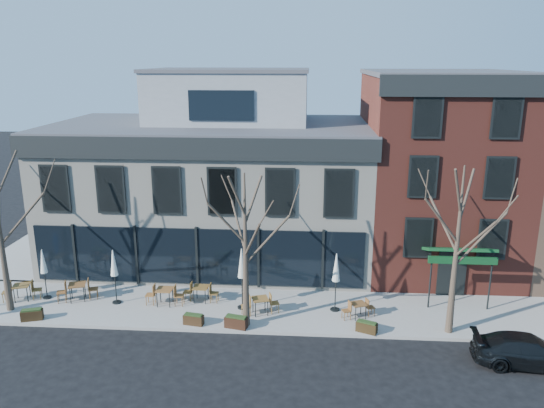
{
  "coord_description": "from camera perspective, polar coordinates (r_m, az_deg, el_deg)",
  "views": [
    {
      "loc": [
        5.68,
        -25.48,
        11.81
      ],
      "look_at": [
        3.75,
        2.0,
        4.23
      ],
      "focal_mm": 35.0,
      "sensor_mm": 36.0,
      "label": 1
    }
  ],
  "objects": [
    {
      "name": "umbrella_4",
      "position": [
        25.26,
        6.92,
        -7.12
      ],
      "size": [
        0.46,
        0.46,
        2.88
      ],
      "color": "black",
      "rests_on": "sidewalk_front"
    },
    {
      "name": "tree_mid",
      "position": [
        23.17,
        -2.86,
        -4.87
      ],
      "size": [
        3.5,
        3.55,
        7.04
      ],
      "color": "#382B21",
      "rests_on": "sidewalk_front"
    },
    {
      "name": "red_brick_building",
      "position": [
        31.93,
        17.22,
        3.55
      ],
      "size": [
        8.2,
        11.78,
        11.18
      ],
      "color": "maroon",
      "rests_on": "ground"
    },
    {
      "name": "cafe_set_5",
      "position": [
        25.4,
        9.27,
        -11.04
      ],
      "size": [
        1.67,
        0.96,
        0.86
      ],
      "color": "brown",
      "rests_on": "sidewalk_front"
    },
    {
      "name": "cafe_set_3",
      "position": [
        26.82,
        -7.66,
        -9.38
      ],
      "size": [
        1.82,
        0.76,
        0.95
      ],
      "color": "brown",
      "rests_on": "sidewalk_front"
    },
    {
      "name": "planter_1",
      "position": [
        24.81,
        -8.44,
        -12.16
      ],
      "size": [
        0.96,
        0.52,
        0.51
      ],
      "color": "black",
      "rests_on": "sidewalk_front"
    },
    {
      "name": "planter_2",
      "position": [
        24.33,
        -3.88,
        -12.53
      ],
      "size": [
        1.08,
        0.63,
        0.57
      ],
      "color": "black",
      "rests_on": "sidewalk_front"
    },
    {
      "name": "ground",
      "position": [
        28.65,
        -7.89,
        -9.11
      ],
      "size": [
        120.0,
        120.0,
        0.0
      ],
      "primitive_type": "plane",
      "color": "black",
      "rests_on": "ground"
    },
    {
      "name": "parked_sedan",
      "position": [
        24.03,
        25.82,
        -14.04
      ],
      "size": [
        4.39,
        2.05,
        1.24
      ],
      "primitive_type": "imported",
      "rotation": [
        0.0,
        0.0,
        1.5
      ],
      "color": "black",
      "rests_on": "ground"
    },
    {
      "name": "umbrella_1",
      "position": [
        26.96,
        -16.65,
        -6.39
      ],
      "size": [
        0.44,
        0.44,
        2.77
      ],
      "color": "black",
      "rests_on": "sidewalk_front"
    },
    {
      "name": "umbrella_3",
      "position": [
        25.28,
        -3.27,
        -6.73
      ],
      "size": [
        0.49,
        0.49,
        3.05
      ],
      "color": "black",
      "rests_on": "sidewalk_front"
    },
    {
      "name": "planter_0",
      "position": [
        27.29,
        -24.41,
        -10.77
      ],
      "size": [
        1.02,
        0.64,
        0.53
      ],
      "color": "black",
      "rests_on": "sidewalk_front"
    },
    {
      "name": "cafe_set_0",
      "position": [
        29.49,
        -25.31,
        -8.4
      ],
      "size": [
        1.92,
        0.98,
        0.99
      ],
      "color": "brown",
      "rests_on": "sidewalk_front"
    },
    {
      "name": "cafe_set_2",
      "position": [
        26.75,
        -11.46,
        -9.55
      ],
      "size": [
        1.91,
        0.77,
        1.01
      ],
      "color": "brown",
      "rests_on": "sidewalk_front"
    },
    {
      "name": "corner_building",
      "position": [
        31.86,
        -6.23,
        2.44
      ],
      "size": [
        18.39,
        10.39,
        11.1
      ],
      "color": "beige",
      "rests_on": "ground"
    },
    {
      "name": "cafe_set_1",
      "position": [
        28.38,
        -20.19,
        -8.68
      ],
      "size": [
        2.04,
        1.12,
        1.05
      ],
      "color": "brown",
      "rests_on": "sidewalk_front"
    },
    {
      "name": "tree_right",
      "position": [
        23.8,
        19.27,
        -4.61
      ],
      "size": [
        3.72,
        3.77,
        7.48
      ],
      "color": "#382B21",
      "rests_on": "sidewalk_front"
    },
    {
      "name": "sidewalk_front",
      "position": [
        26.23,
        -1.76,
        -11.19
      ],
      "size": [
        33.5,
        4.7,
        0.15
      ],
      "primitive_type": "cube",
      "color": "gray",
      "rests_on": "ground"
    },
    {
      "name": "sidewalk_side",
      "position": [
        37.62,
        -23.04,
        -4.06
      ],
      "size": [
        4.5,
        12.0,
        0.15
      ],
      "primitive_type": "cube",
      "color": "gray",
      "rests_on": "ground"
    },
    {
      "name": "cafe_set_4",
      "position": [
        25.38,
        -1.27,
        -10.71
      ],
      "size": [
        1.88,
        0.99,
        0.97
      ],
      "color": "brown",
      "rests_on": "sidewalk_front"
    },
    {
      "name": "planter_3",
      "position": [
        24.29,
        10.15,
        -12.87
      ],
      "size": [
        0.99,
        0.7,
        0.51
      ],
      "color": "black",
      "rests_on": "sidewalk_front"
    },
    {
      "name": "umbrella_0",
      "position": [
        28.72,
        -23.39,
        -5.94
      ],
      "size": [
        0.42,
        0.42,
        2.6
      ],
      "color": "black",
      "rests_on": "sidewalk_front"
    }
  ]
}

